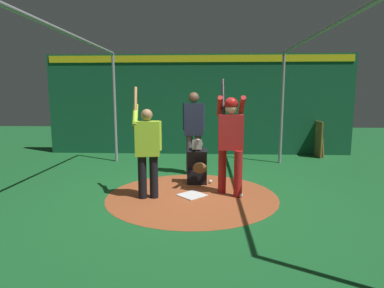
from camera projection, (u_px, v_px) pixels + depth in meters
The scene contains 12 objects.
ground_plane at pixel (192, 196), 5.77m from camera, with size 25.26×25.26×0.00m, color #195B28.
dirt_circle at pixel (192, 196), 5.77m from camera, with size 3.08×3.08×0.01m, color #9E4C28.
home_plate at pixel (192, 195), 5.77m from camera, with size 0.42×0.42×0.01m, color white.
batter at pixel (230, 136), 5.68m from camera, with size 0.68×0.49×2.11m.
catcher at pixel (197, 166), 6.53m from camera, with size 0.58×0.40×0.93m.
umpire at pixel (194, 128), 7.18m from camera, with size 0.23×0.49×1.87m.
visitor at pixel (147, 147), 5.51m from camera, with size 0.54×0.54×1.96m.
back_wall at pixel (199, 104), 9.73m from camera, with size 0.22×9.26×3.03m.
cage_frame at pixel (192, 79), 5.45m from camera, with size 6.01×4.54×2.93m.
bat_rack at pixel (318, 140), 9.48m from camera, with size 0.82×0.20×1.05m.
baseball_0 at pixel (210, 181), 6.56m from camera, with size 0.07×0.07×0.07m, color white.
baseball_1 at pixel (241, 195), 5.66m from camera, with size 0.07×0.07×0.07m, color white.
Camera 1 is at (5.55, 0.26, 1.80)m, focal length 29.75 mm.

